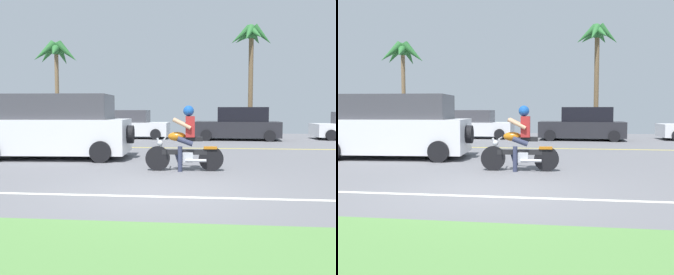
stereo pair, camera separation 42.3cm
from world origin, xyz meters
The scene contains 10 objects.
ground centered at (0.00, 3.00, -0.02)m, with size 56.00×30.00×0.04m, color slate.
lane_line_near centered at (0.00, -0.50, 0.00)m, with size 50.40×0.12×0.01m, color silver.
lane_line_far centered at (0.00, 8.06, 0.00)m, with size 50.40×0.12×0.01m, color yellow.
motorcyclist centered at (0.40, 2.40, 0.70)m, with size 1.99×0.65×1.66m.
suv_nearby centered at (-3.84, 4.54, 0.99)m, with size 4.90×2.42×2.04m.
parked_car_0 centered at (-8.19, 13.31, 0.75)m, with size 4.09×2.00×1.61m.
parked_car_1 centered at (-3.19, 13.13, 0.72)m, with size 4.14×1.88×1.54m.
parked_car_2 centered at (2.65, 12.56, 0.78)m, with size 4.40×2.17×1.69m.
palm_tree_0 centered at (3.60, 15.76, 5.51)m, with size 2.66×2.69×6.62m.
palm_tree_1 centered at (-8.28, 15.39, 4.83)m, with size 2.98×3.07×5.81m.
Camera 1 is at (0.89, -7.00, 1.55)m, focal length 39.83 mm.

